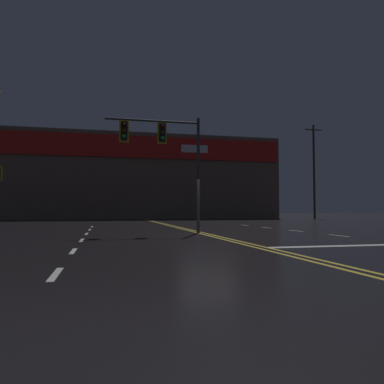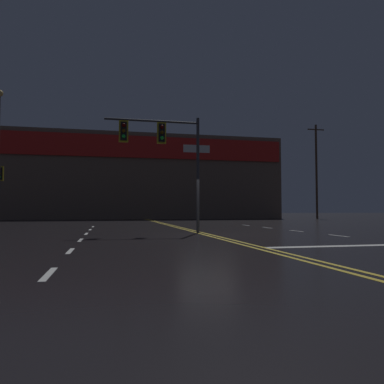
% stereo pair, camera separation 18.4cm
% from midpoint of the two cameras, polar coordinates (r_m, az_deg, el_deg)
% --- Properties ---
extents(ground_plane, '(200.00, 200.00, 0.00)m').
position_cam_midpoint_polar(ground_plane, '(16.31, 2.71, -6.53)').
color(ground_plane, black).
extents(road_markings, '(15.35, 60.00, 0.01)m').
position_cam_midpoint_polar(road_markings, '(15.54, 7.41, -6.68)').
color(road_markings, gold).
rests_on(road_markings, ground).
extents(traffic_signal_median, '(4.39, 0.36, 5.41)m').
position_cam_midpoint_polar(traffic_signal_median, '(17.40, -4.53, 7.35)').
color(traffic_signal_median, '#38383D').
rests_on(traffic_signal_median, ground).
extents(traffic_signal_corner_northwest, '(0.42, 0.36, 4.00)m').
position_cam_midpoint_polar(traffic_signal_corner_northwest, '(28.01, -27.09, 1.38)').
color(traffic_signal_corner_northwest, '#38383D').
rests_on(traffic_signal_corner_northwest, ground).
extents(building_backdrop, '(33.54, 10.23, 10.04)m').
position_cam_midpoint_polar(building_backdrop, '(48.21, -7.42, 2.00)').
color(building_backdrop, brown).
rests_on(building_backdrop, ground).
extents(utility_pole_row, '(46.45, 0.26, 11.64)m').
position_cam_midpoint_polar(utility_pole_row, '(41.97, -7.54, 3.83)').
color(utility_pole_row, '#4C3828').
rests_on(utility_pole_row, ground).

